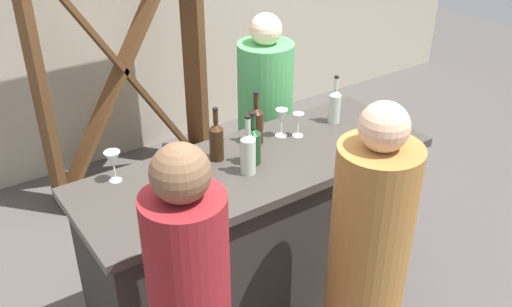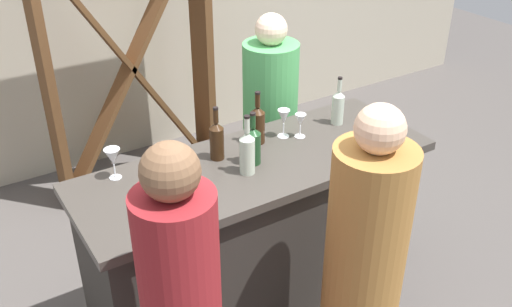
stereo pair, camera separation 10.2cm
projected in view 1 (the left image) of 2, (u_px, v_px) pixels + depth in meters
The scene contains 15 objects.
ground_plane at pixel (256, 300), 3.55m from camera, with size 12.00×12.00×0.00m, color #4C4744.
bar_counter at pixel (256, 235), 3.30m from camera, with size 1.94×0.70×0.98m.
wine_rack at pixel (122, 68), 4.21m from camera, with size 1.25×0.28×1.97m.
wine_bottle_leftmost_olive_green at pixel (169, 184), 2.63m from camera, with size 0.07×0.07×0.34m.
wine_bottle_second_left_amber_brown at pixel (216, 140), 3.02m from camera, with size 0.08×0.08×0.30m.
wine_bottle_center_clear_pale at pixel (248, 152), 2.90m from camera, with size 0.08×0.08×0.32m.
wine_bottle_second_right_olive_green at pixel (252, 144), 2.99m from camera, with size 0.08×0.08×0.29m.
wine_bottle_rightmost_amber_brown at pixel (256, 124), 3.18m from camera, with size 0.08×0.08×0.31m.
wine_bottle_far_right_clear_pale at pixel (335, 105), 3.40m from camera, with size 0.07×0.07×0.29m.
wine_glass_near_left at pixel (183, 167), 2.79m from camera, with size 0.08×0.08×0.16m.
wine_glass_near_center at pixel (298, 120), 3.25m from camera, with size 0.06×0.06×0.14m.
wine_glass_near_right at pixel (282, 117), 3.25m from camera, with size 0.07×0.07×0.17m.
wine_glass_far_left at pixel (113, 160), 2.84m from camera, with size 0.08×0.08×0.17m.
person_left_guest at pixel (367, 265), 2.74m from camera, with size 0.46×0.46×1.57m.
person_right_guest at pixel (265, 132), 3.95m from camera, with size 0.47×0.47×1.52m.
Camera 1 is at (-1.47, -2.17, 2.55)m, focal length 40.69 mm.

